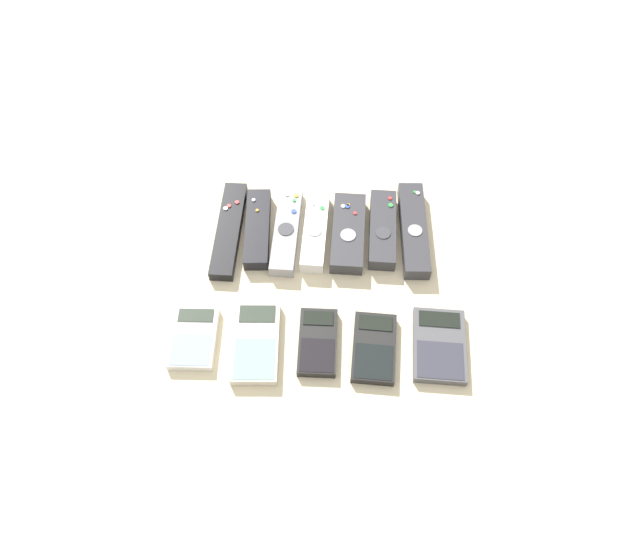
% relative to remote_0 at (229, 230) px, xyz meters
% --- Properties ---
extents(ground_plane, '(3.00, 3.00, 0.00)m').
position_rel_remote_0_xyz_m(ground_plane, '(0.17, -0.13, -0.01)').
color(ground_plane, beige).
extents(remote_0, '(0.05, 0.21, 0.02)m').
position_rel_remote_0_xyz_m(remote_0, '(0.00, 0.00, 0.00)').
color(remote_0, black).
rests_on(remote_0, ground_plane).
extents(remote_1, '(0.05, 0.17, 0.03)m').
position_rel_remote_0_xyz_m(remote_1, '(0.05, 0.00, 0.00)').
color(remote_1, black).
rests_on(remote_1, ground_plane).
extents(remote_2, '(0.05, 0.19, 0.03)m').
position_rel_remote_0_xyz_m(remote_2, '(0.11, 0.00, 0.00)').
color(remote_2, gray).
rests_on(remote_2, ground_plane).
extents(remote_3, '(0.05, 0.17, 0.03)m').
position_rel_remote_0_xyz_m(remote_3, '(0.16, 0.00, 0.00)').
color(remote_3, white).
rests_on(remote_3, ground_plane).
extents(remote_4, '(0.06, 0.17, 0.03)m').
position_rel_remote_0_xyz_m(remote_4, '(0.22, -0.00, 0.00)').
color(remote_4, '#333338').
rests_on(remote_4, ground_plane).
extents(remote_5, '(0.05, 0.16, 0.03)m').
position_rel_remote_0_xyz_m(remote_5, '(0.28, 0.01, 0.00)').
color(remote_5, '#333338').
rests_on(remote_5, ground_plane).
extents(remote_6, '(0.05, 0.20, 0.03)m').
position_rel_remote_0_xyz_m(remote_6, '(0.34, 0.01, 0.00)').
color(remote_6, '#333338').
rests_on(remote_6, ground_plane).
extents(calculator_0, '(0.07, 0.11, 0.02)m').
position_rel_remote_0_xyz_m(calculator_0, '(-0.03, -0.22, -0.00)').
color(calculator_0, silver).
rests_on(calculator_0, ground_plane).
extents(calculator_1, '(0.08, 0.15, 0.02)m').
position_rel_remote_0_xyz_m(calculator_1, '(0.07, -0.23, -0.00)').
color(calculator_1, beige).
rests_on(calculator_1, ground_plane).
extents(calculator_2, '(0.06, 0.12, 0.02)m').
position_rel_remote_0_xyz_m(calculator_2, '(0.17, -0.22, -0.00)').
color(calculator_2, black).
rests_on(calculator_2, ground_plane).
extents(calculator_3, '(0.08, 0.13, 0.02)m').
position_rel_remote_0_xyz_m(calculator_3, '(0.26, -0.23, -0.00)').
color(calculator_3, black).
rests_on(calculator_3, ground_plane).
extents(calculator_4, '(0.09, 0.13, 0.02)m').
position_rel_remote_0_xyz_m(calculator_4, '(0.37, -0.22, -0.00)').
color(calculator_4, '#4C4C51').
rests_on(calculator_4, ground_plane).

